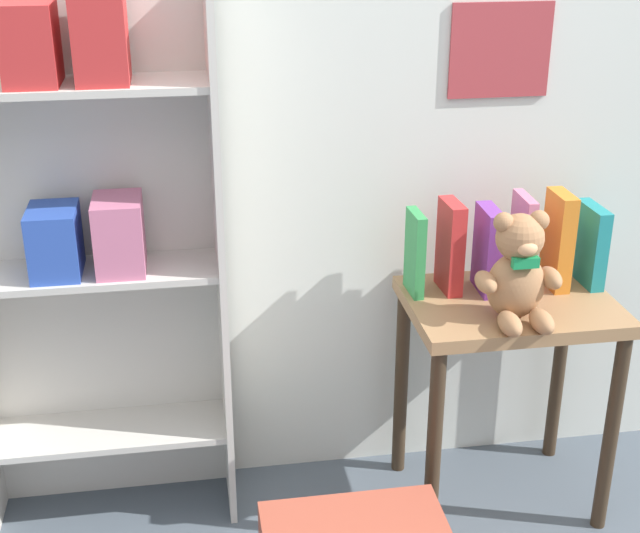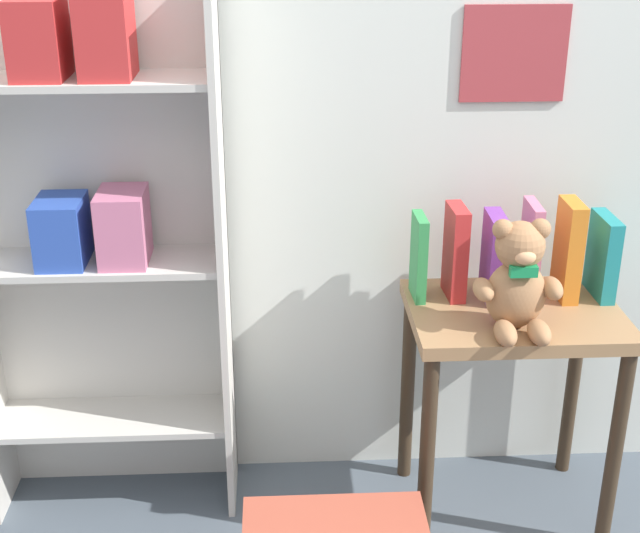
% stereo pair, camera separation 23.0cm
% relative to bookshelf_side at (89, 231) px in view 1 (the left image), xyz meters
% --- Properties ---
extents(wall_back, '(4.80, 0.07, 2.50)m').
position_rel_bookshelf_side_xyz_m(wall_back, '(0.83, 0.13, 0.41)').
color(wall_back, silver).
rests_on(wall_back, ground_plane).
extents(bookshelf_side, '(0.67, 0.23, 1.49)m').
position_rel_bookshelf_side_xyz_m(bookshelf_side, '(0.00, 0.00, 0.00)').
color(bookshelf_side, beige).
rests_on(bookshelf_side, ground_plane).
extents(display_table, '(0.55, 0.41, 0.64)m').
position_rel_bookshelf_side_xyz_m(display_table, '(1.09, -0.14, -0.33)').
color(display_table, '#9E754C').
rests_on(display_table, ground_plane).
extents(teddy_bear, '(0.22, 0.20, 0.29)m').
position_rel_bookshelf_side_xyz_m(teddy_bear, '(1.05, -0.25, -0.08)').
color(teddy_bear, '#A8754C').
rests_on(teddy_bear, display_table).
extents(book_standing_green, '(0.03, 0.11, 0.23)m').
position_rel_bookshelf_side_xyz_m(book_standing_green, '(0.84, -0.05, -0.09)').
color(book_standing_green, '#33934C').
rests_on(book_standing_green, display_table).
extents(book_standing_red, '(0.05, 0.12, 0.25)m').
position_rel_bookshelf_side_xyz_m(book_standing_red, '(0.94, -0.05, -0.08)').
color(book_standing_red, red).
rests_on(book_standing_red, display_table).
extents(book_standing_purple, '(0.05, 0.14, 0.23)m').
position_rel_bookshelf_side_xyz_m(book_standing_purple, '(1.04, -0.07, -0.09)').
color(book_standing_purple, purple).
rests_on(book_standing_purple, display_table).
extents(book_standing_pink, '(0.03, 0.13, 0.26)m').
position_rel_bookshelf_side_xyz_m(book_standing_pink, '(1.14, -0.06, -0.08)').
color(book_standing_pink, '#D17093').
rests_on(book_standing_pink, display_table).
extents(book_standing_orange, '(0.04, 0.12, 0.27)m').
position_rel_bookshelf_side_xyz_m(book_standing_orange, '(1.23, -0.07, -0.07)').
color(book_standing_orange, orange).
rests_on(book_standing_orange, display_table).
extents(book_standing_teal, '(0.04, 0.15, 0.22)m').
position_rel_bookshelf_side_xyz_m(book_standing_teal, '(1.33, -0.06, -0.10)').
color(book_standing_teal, teal).
rests_on(book_standing_teal, display_table).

